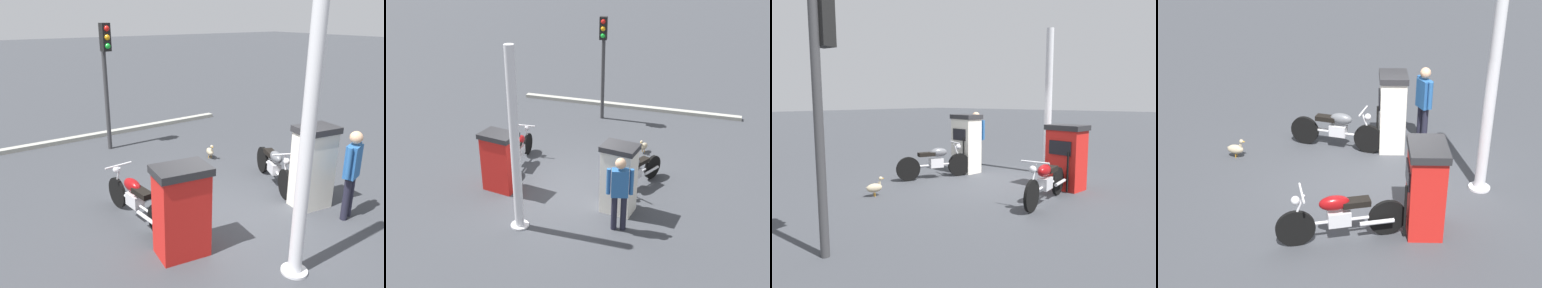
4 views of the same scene
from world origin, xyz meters
TOP-DOWN VIEW (x-y plane):
  - ground_plane at (0.00, 0.00)m, footprint 120.00×120.00m
  - fuel_pump_near at (-0.57, -1.51)m, footprint 0.70×0.85m
  - fuel_pump_far at (-0.57, 1.51)m, footprint 0.73×0.94m
  - motorcycle_near_pump at (0.57, -1.63)m, footprint 1.93×0.97m
  - motorcycle_far_pump at (0.79, 1.69)m, footprint 2.08×0.56m
  - attendant_person at (-1.29, -1.72)m, footprint 0.30×0.57m
  - wandering_duck at (2.71, -1.39)m, footprint 0.42×0.26m
  - roadside_traffic_light at (4.86, 0.56)m, footprint 0.39×0.27m
  - canopy_support_pole at (-1.92, 0.35)m, footprint 0.40×0.40m
  - road_edge_kerb at (6.24, 0.00)m, footprint 0.47×8.04m

SIDE VIEW (x-z plane):
  - ground_plane at x=0.00m, z-range 0.00..0.00m
  - road_edge_kerb at x=6.24m, z-range 0.00..0.12m
  - wandering_duck at x=2.71m, z-range -0.01..0.42m
  - motorcycle_near_pump at x=0.57m, z-range -0.03..0.92m
  - motorcycle_far_pump at x=0.79m, z-range -0.01..0.94m
  - fuel_pump_far at x=-0.57m, z-range 0.01..1.53m
  - fuel_pump_near at x=-0.57m, z-range 0.01..1.68m
  - attendant_person at x=-1.29m, z-range 0.13..1.85m
  - canopy_support_pole at x=-1.92m, z-range -0.08..3.95m
  - roadside_traffic_light at x=4.86m, z-range 0.65..4.13m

